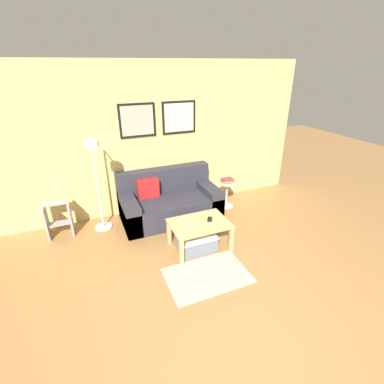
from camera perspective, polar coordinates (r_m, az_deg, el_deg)
ground_plane at (r=3.11m, az=12.39°, el=-28.87°), size 16.00×16.00×0.00m
wall_back at (r=4.90m, az=-7.66°, el=10.56°), size 5.60×0.09×2.55m
area_rug at (r=3.74m, az=3.18°, el=-16.68°), size 1.06×0.70×0.01m
couch at (r=4.87m, az=-4.72°, el=-2.11°), size 1.66×0.88×0.81m
coffee_table at (r=4.02m, az=1.54°, el=-7.32°), size 0.83×0.60×0.42m
storage_bin at (r=4.10m, az=0.88°, el=-10.22°), size 0.54×0.40×0.24m
floor_lamp at (r=4.32m, az=-19.04°, el=3.13°), size 0.28×0.54×1.54m
side_table at (r=5.23m, az=7.11°, el=-0.03°), size 0.31×0.31×0.49m
book_stack at (r=5.13m, az=7.25°, el=2.35°), size 0.25×0.20×0.08m
remote_control at (r=3.92m, az=-0.94°, el=-6.67°), size 0.05×0.15×0.02m
cell_phone at (r=4.06m, az=3.65°, el=-5.59°), size 0.13×0.15×0.01m
step_stool at (r=4.83m, az=-25.69°, el=-4.89°), size 0.38×0.34×0.53m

